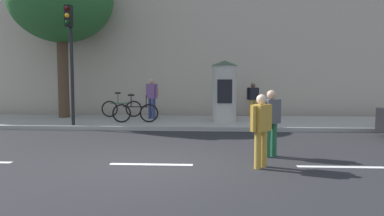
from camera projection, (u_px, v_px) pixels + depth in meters
name	position (u px, v px, depth m)	size (l,w,h in m)	color
ground_plane	(151.00, 165.00, 7.85)	(80.00, 80.00, 0.00)	#232326
sidewalk_curb	(180.00, 122.00, 14.81)	(36.00, 4.00, 0.15)	#9E9B93
lane_markings	(151.00, 164.00, 7.85)	(25.80, 0.16, 0.01)	silver
building_backdrop	(188.00, 14.00, 19.36)	(36.00, 5.00, 10.56)	#B7A893
traffic_light	(70.00, 45.00, 13.03)	(0.24, 0.45, 4.28)	black
poster_column	(224.00, 91.00, 14.23)	(1.03, 1.03, 2.40)	#B2ADA3
pedestrian_in_dark_shirt	(261.00, 125.00, 7.50)	(0.47, 0.52, 1.53)	#B78C33
pedestrian_with_backpack	(271.00, 118.00, 8.56)	(0.50, 0.43, 1.58)	#1E5938
pedestrian_with_bag	(253.00, 97.00, 16.11)	(0.56, 0.36, 1.50)	#B78C33
pedestrian_tallest	(152.00, 95.00, 15.35)	(0.53, 0.51, 1.70)	navy
bicycle_leaning	(122.00, 108.00, 16.07)	(1.77, 0.24, 1.09)	black
bicycle_upright	(135.00, 112.00, 14.08)	(1.76, 0.28, 1.09)	black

